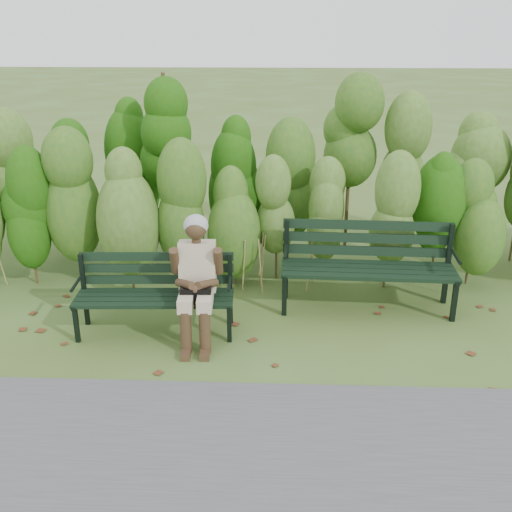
{
  "coord_description": "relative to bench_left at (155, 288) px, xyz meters",
  "views": [
    {
      "loc": [
        0.25,
        -5.58,
        3.07
      ],
      "look_at": [
        0.0,
        0.35,
        0.75
      ],
      "focal_mm": 42.0,
      "sensor_mm": 36.0,
      "label": 1
    }
  ],
  "objects": [
    {
      "name": "footpath",
      "position": [
        1.04,
        -2.28,
        -0.48
      ],
      "size": [
        60.0,
        2.5,
        0.01
      ],
      "primitive_type": "cube",
      "color": "#474749",
      "rests_on": "ground"
    },
    {
      "name": "hedge_band",
      "position": [
        1.04,
        1.78,
        0.78
      ],
      "size": [
        11.04,
        1.67,
        2.42
      ],
      "color": "#47381E",
      "rests_on": "ground"
    },
    {
      "name": "bench_right",
      "position": [
        2.29,
        0.68,
        0.09
      ],
      "size": [
        1.96,
        0.71,
        0.97
      ],
      "color": "black",
      "rests_on": "ground"
    },
    {
      "name": "ground",
      "position": [
        1.04,
        -0.08,
        -0.48
      ],
      "size": [
        80.0,
        80.0,
        0.0
      ],
      "primitive_type": "plane",
      "color": "#47571D"
    },
    {
      "name": "seated_woman",
      "position": [
        0.46,
        -0.15,
        0.24
      ],
      "size": [
        0.54,
        0.79,
        1.3
      ],
      "color": "#BAA48E",
      "rests_on": "ground"
    },
    {
      "name": "leaf_litter",
      "position": [
        0.99,
        -0.09,
        -0.48
      ],
      "size": [
        6.02,
        2.08,
        0.01
      ],
      "color": "brown",
      "rests_on": "ground"
    },
    {
      "name": "bench_left",
      "position": [
        0.0,
        0.0,
        0.0
      ],
      "size": [
        1.66,
        0.61,
        0.82
      ],
      "color": "black",
      "rests_on": "ground"
    }
  ]
}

